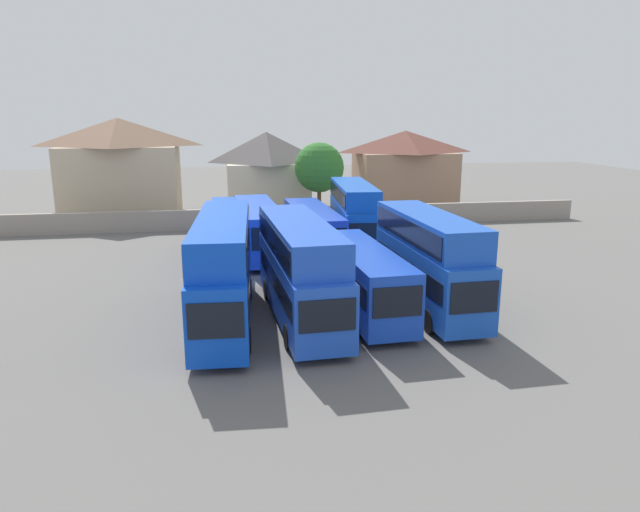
% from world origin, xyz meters
% --- Properties ---
extents(ground, '(140.00, 140.00, 0.00)m').
position_xyz_m(ground, '(0.00, 18.00, 0.00)').
color(ground, '#605E5B').
extents(depot_boundary_wall, '(56.00, 0.50, 1.80)m').
position_xyz_m(depot_boundary_wall, '(0.00, 23.80, 0.90)').
color(depot_boundary_wall, gray).
rests_on(depot_boundary_wall, ground).
extents(bus_1, '(3.10, 12.08, 5.10)m').
position_xyz_m(bus_1, '(-5.15, -0.00, 2.87)').
color(bus_1, blue).
rests_on(bus_1, ground).
extents(bus_2, '(3.14, 11.59, 4.82)m').
position_xyz_m(bus_2, '(-1.50, -0.06, 2.72)').
color(bus_2, blue).
rests_on(bus_2, ground).
extents(bus_3, '(2.91, 10.30, 3.29)m').
position_xyz_m(bus_3, '(1.74, 0.35, 1.89)').
color(bus_3, blue).
rests_on(bus_3, ground).
extents(bus_4, '(2.80, 10.28, 4.94)m').
position_xyz_m(bus_4, '(5.10, 0.27, 2.78)').
color(bus_4, blue).
rests_on(bus_4, ground).
extents(bus_5, '(3.17, 10.94, 3.52)m').
position_xyz_m(bus_5, '(-4.96, 13.51, 2.01)').
color(bus_5, blue).
rests_on(bus_5, ground).
extents(bus_6, '(3.09, 11.70, 3.55)m').
position_xyz_m(bus_6, '(-2.55, 13.93, 2.02)').
color(bus_6, blue).
rests_on(bus_6, ground).
extents(bus_7, '(2.96, 10.91, 3.27)m').
position_xyz_m(bus_7, '(1.31, 13.74, 1.87)').
color(bus_7, blue).
rests_on(bus_7, ground).
extents(bus_8, '(3.25, 10.30, 4.92)m').
position_xyz_m(bus_8, '(4.39, 13.95, 2.77)').
color(bus_8, blue).
rests_on(bus_8, ground).
extents(house_terrace_left, '(11.30, 7.89, 9.50)m').
position_xyz_m(house_terrace_left, '(-14.58, 32.02, 4.85)').
color(house_terrace_left, '#C6B293').
rests_on(house_terrace_left, ground).
extents(house_terrace_centre, '(8.42, 8.14, 8.11)m').
position_xyz_m(house_terrace_centre, '(-0.43, 32.50, 4.15)').
color(house_terrace_centre, beige).
rests_on(house_terrace_centre, ground).
extents(house_terrace_right, '(10.64, 7.10, 8.14)m').
position_xyz_m(house_terrace_right, '(14.45, 33.55, 4.15)').
color(house_terrace_right, '#9E7A60').
rests_on(house_terrace_right, ground).
extents(tree_left_of_lot, '(4.57, 4.57, 7.33)m').
position_xyz_m(tree_left_of_lot, '(3.90, 26.30, 5.03)').
color(tree_left_of_lot, brown).
rests_on(tree_left_of_lot, ground).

